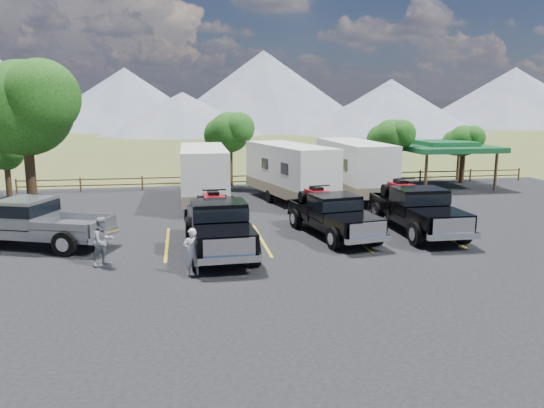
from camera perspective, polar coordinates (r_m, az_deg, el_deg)
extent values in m
plane|color=#505B26|center=(19.53, 6.47, -6.61)|extent=(320.00, 320.00, 0.00)
cube|color=black|center=(22.30, 4.35, -4.31)|extent=(44.00, 34.00, 0.04)
cube|color=gold|center=(22.65, -11.22, -4.19)|extent=(0.12, 5.50, 0.01)
cube|color=gold|center=(22.87, -1.13, -3.84)|extent=(0.12, 5.50, 0.01)
cube|color=gold|center=(23.77, 8.47, -3.40)|extent=(0.12, 5.50, 0.01)
cube|color=gold|center=(25.27, 17.14, -2.91)|extent=(0.12, 5.50, 0.01)
cylinder|color=black|center=(28.09, -24.50, 2.49)|extent=(0.48, 0.48, 4.48)
sphere|color=#124110|center=(27.86, -25.04, 9.34)|extent=(4.48, 4.48, 4.48)
sphere|color=#124110|center=(26.85, -23.57, 10.46)|extent=(3.52, 3.52, 3.52)
sphere|color=#124110|center=(28.79, -26.36, 8.61)|extent=(3.84, 3.84, 3.84)
cylinder|color=black|center=(37.94, 12.56, 3.82)|extent=(0.39, 0.39, 2.80)
sphere|color=#124110|center=(37.76, 12.69, 6.99)|extent=(2.52, 2.52, 2.52)
sphere|color=#124110|center=(37.53, 13.74, 7.34)|extent=(1.98, 1.98, 1.98)
sphere|color=#124110|center=(37.95, 11.75, 6.77)|extent=(2.16, 2.16, 2.16)
cylinder|color=black|center=(41.46, 19.76, 3.82)|extent=(0.38, 0.38, 2.52)
sphere|color=#124110|center=(41.29, 19.93, 6.42)|extent=(2.24, 2.24, 2.24)
sphere|color=#124110|center=(41.17, 20.81, 6.69)|extent=(1.76, 1.76, 1.76)
sphere|color=#124110|center=(41.39, 19.13, 6.26)|extent=(1.92, 1.92, 1.92)
cylinder|color=black|center=(37.28, -4.54, 4.15)|extent=(0.41, 0.41, 3.08)
sphere|color=#124110|center=(37.09, -4.59, 7.69)|extent=(2.80, 2.80, 2.80)
sphere|color=#124110|center=(36.63, -3.59, 8.14)|extent=(2.20, 2.20, 2.20)
sphere|color=#124110|center=(37.49, -5.51, 7.40)|extent=(2.40, 2.40, 2.40)
cylinder|color=black|center=(36.82, -26.50, 2.31)|extent=(0.36, 0.36, 2.24)
sphere|color=#124110|center=(36.64, -26.72, 4.90)|extent=(2.10, 2.10, 2.10)
sphere|color=#124110|center=(36.14, -26.24, 5.24)|extent=(1.65, 1.65, 1.65)
sphere|color=#124110|center=(37.09, -27.18, 4.69)|extent=(1.80, 1.80, 1.80)
cylinder|color=brown|center=(38.32, -25.79, 1.72)|extent=(0.12, 0.12, 1.00)
cylinder|color=brown|center=(37.40, -19.90, 1.95)|extent=(0.12, 0.12, 1.00)
cylinder|color=brown|center=(36.88, -13.78, 2.17)|extent=(0.12, 0.12, 1.00)
cylinder|color=brown|center=(36.80, -7.55, 2.37)|extent=(0.12, 0.12, 1.00)
cylinder|color=brown|center=(37.15, -1.37, 2.54)|extent=(0.12, 0.12, 1.00)
cylinder|color=brown|center=(37.92, 4.63, 2.67)|extent=(0.12, 0.12, 1.00)
cylinder|color=brown|center=(39.09, 10.33, 2.77)|extent=(0.12, 0.12, 1.00)
cylinder|color=brown|center=(40.62, 15.65, 2.84)|extent=(0.12, 0.12, 1.00)
cylinder|color=brown|center=(42.47, 20.55, 2.89)|extent=(0.12, 0.12, 1.00)
cylinder|color=brown|center=(44.60, 25.01, 2.91)|extent=(0.12, 0.12, 1.00)
cube|color=brown|center=(37.49, 1.66, 2.53)|extent=(36.00, 0.06, 0.08)
cube|color=brown|center=(37.44, 1.66, 3.14)|extent=(36.00, 0.06, 0.08)
cylinder|color=brown|center=(36.29, 16.23, 3.19)|extent=(0.20, 0.20, 2.60)
cylinder|color=brown|center=(40.82, 13.20, 4.13)|extent=(0.20, 0.20, 2.60)
cylinder|color=brown|center=(38.73, 22.93, 3.22)|extent=(0.20, 0.20, 2.60)
cylinder|color=brown|center=(43.00, 19.38, 4.13)|extent=(0.20, 0.20, 2.60)
cube|color=#18552E|center=(39.49, 18.06, 5.79)|extent=(6.20, 6.20, 0.35)
cube|color=#18552E|center=(39.47, 18.09, 6.22)|extent=(3.50, 3.50, 0.35)
cone|color=slate|center=(130.53, -15.47, 10.89)|extent=(44.00, 44.00, 14.00)
cone|color=slate|center=(127.40, -0.90, 12.18)|extent=(52.00, 52.00, 18.00)
cone|color=slate|center=(142.23, 12.63, 10.57)|extent=(40.00, 40.00, 12.00)
cone|color=slate|center=(153.70, 24.54, 10.43)|extent=(50.00, 50.00, 15.00)
cone|color=slate|center=(104.91, -9.57, 9.61)|extent=(32.00, 32.00, 8.00)
cone|color=slate|center=(109.56, 12.16, 9.83)|extent=(40.00, 40.00, 9.00)
cube|color=black|center=(21.01, -5.73, -3.27)|extent=(2.28, 6.36, 0.40)
cube|color=black|center=(18.87, -5.05, -3.60)|extent=(2.19, 2.07, 0.55)
cube|color=black|center=(20.70, -5.73, -1.23)|extent=(2.14, 1.80, 1.10)
cube|color=black|center=(20.67, -5.74, -0.78)|extent=(2.19, 1.87, 0.50)
cube|color=black|center=(22.86, -6.29, -1.35)|extent=(2.22, 2.73, 0.61)
cube|color=silver|center=(17.81, -4.61, -4.65)|extent=(1.76, 0.16, 0.61)
cube|color=silver|center=(17.86, -4.56, -6.00)|extent=(2.17, 0.29, 0.24)
cube|color=silver|center=(24.23, -6.58, -1.56)|extent=(2.16, 0.26, 0.24)
cylinder|color=black|center=(18.88, -8.13, -5.57)|extent=(0.37, 1.00, 0.99)
cylinder|color=black|center=(19.11, -1.90, -5.26)|extent=(0.37, 1.00, 0.99)
cylinder|color=black|center=(23.09, -8.87, -2.57)|extent=(0.37, 1.00, 0.99)
cylinder|color=black|center=(23.28, -3.78, -2.35)|extent=(0.37, 1.00, 0.99)
cube|color=maroon|center=(22.72, -6.33, 0.48)|extent=(0.83, 1.46, 0.39)
cube|color=black|center=(22.67, -6.34, 1.17)|extent=(0.47, 0.84, 0.20)
cube|color=maroon|center=(22.11, -6.18, 0.49)|extent=(0.90, 0.42, 0.24)
cylinder|color=black|center=(22.15, -6.23, 1.52)|extent=(0.99, 0.11, 0.07)
cylinder|color=black|center=(22.13, -7.44, -0.40)|extent=(0.31, 0.63, 0.62)
cylinder|color=black|center=(22.22, -4.89, -0.30)|extent=(0.31, 0.63, 0.62)
cylinder|color=black|center=(23.31, -7.68, 0.16)|extent=(0.31, 0.63, 0.62)
cylinder|color=black|center=(23.40, -5.26, 0.25)|extent=(0.31, 0.63, 0.62)
cube|color=black|center=(23.47, 6.61, -1.94)|extent=(2.87, 6.01, 0.36)
cube|color=black|center=(21.71, 8.91, -2.03)|extent=(2.24, 2.14, 0.51)
cube|color=black|center=(23.22, 6.78, -0.25)|extent=(2.16, 1.90, 1.01)
cube|color=black|center=(23.19, 6.79, 0.12)|extent=(2.21, 1.96, 0.46)
cube|color=black|center=(25.02, 4.77, -0.46)|extent=(2.35, 2.74, 0.56)
cube|color=silver|center=(20.85, 10.27, -2.74)|extent=(1.61, 0.37, 0.56)
cube|color=silver|center=(20.89, 10.32, -3.81)|extent=(1.99, 0.54, 0.22)
cube|color=silver|center=(26.17, 3.65, -0.70)|extent=(1.98, 0.52, 0.22)
cylinder|color=black|center=(21.35, 6.70, -3.72)|extent=(0.46, 0.95, 0.91)
cylinder|color=black|center=(22.25, 11.10, -3.26)|extent=(0.46, 0.95, 0.91)
cylinder|color=black|center=(24.90, 2.58, -1.57)|extent=(0.46, 0.95, 0.91)
cylinder|color=black|center=(25.68, 6.51, -1.25)|extent=(0.46, 0.95, 0.91)
cube|color=maroon|center=(24.90, 4.79, 1.08)|extent=(0.93, 1.42, 0.35)
cube|color=black|center=(24.86, 4.80, 1.66)|extent=(0.53, 0.82, 0.18)
cube|color=maroon|center=(24.38, 5.34, 1.11)|extent=(0.86, 0.49, 0.22)
cylinder|color=black|center=(24.42, 5.25, 1.97)|extent=(0.91, 0.22, 0.06)
cylinder|color=black|center=(24.25, 4.35, 0.34)|extent=(0.36, 0.61, 0.57)
cylinder|color=black|center=(24.63, 6.29, 0.47)|extent=(0.36, 0.61, 0.57)
cylinder|color=black|center=(25.25, 3.32, 0.77)|extent=(0.36, 0.61, 0.57)
cylinder|color=black|center=(25.62, 5.19, 0.89)|extent=(0.36, 0.61, 0.57)
cube|color=black|center=(24.88, 15.34, -1.38)|extent=(2.06, 6.34, 0.40)
cube|color=black|center=(22.93, 17.62, -1.47)|extent=(2.14, 2.01, 0.56)
cube|color=black|center=(24.61, 15.56, 0.38)|extent=(2.09, 1.74, 1.11)
cube|color=black|center=(24.59, 15.58, 0.76)|extent=(2.14, 1.81, 0.50)
cube|color=black|center=(26.61, 13.56, 0.15)|extent=(2.14, 2.67, 0.61)
cube|color=silver|center=(21.96, 18.95, -2.22)|extent=(1.78, 0.09, 0.61)
cube|color=silver|center=(22.00, 18.97, -3.33)|extent=(2.18, 0.20, 0.24)
cube|color=silver|center=(27.89, 12.46, -0.11)|extent=(2.18, 0.18, 0.24)
cylinder|color=black|center=(22.55, 15.24, -3.14)|extent=(0.34, 1.00, 1.00)
cylinder|color=black|center=(23.50, 19.88, -2.85)|extent=(0.34, 1.00, 1.00)
cylinder|color=black|center=(26.50, 11.27, -0.92)|extent=(0.34, 1.00, 1.00)
cylinder|color=black|center=(27.31, 15.37, -0.75)|extent=(0.34, 1.00, 1.00)
cube|color=maroon|center=(26.49, 13.64, 1.74)|extent=(0.78, 1.45, 0.39)
cube|color=black|center=(26.45, 13.66, 2.34)|extent=(0.45, 0.84, 0.20)
cube|color=maroon|center=(25.92, 14.18, 1.77)|extent=(0.89, 0.39, 0.24)
cylinder|color=black|center=(25.97, 14.12, 2.66)|extent=(1.00, 0.07, 0.07)
cylinder|color=black|center=(25.78, 13.12, 1.02)|extent=(0.29, 0.62, 0.62)
cylinder|color=black|center=(26.18, 15.15, 1.07)|extent=(0.29, 0.62, 0.62)
cylinder|color=black|center=(26.89, 12.12, 1.46)|extent=(0.29, 0.62, 0.62)
cylinder|color=black|center=(27.28, 14.08, 1.50)|extent=(0.29, 0.62, 0.62)
cube|color=white|center=(30.43, -7.36, 3.47)|extent=(2.57, 7.74, 2.78)
cube|color=#7E7057|center=(30.58, -7.32, 1.46)|extent=(2.60, 7.78, 0.62)
cube|color=black|center=(28.48, -9.78, 3.46)|extent=(0.03, 0.93, 0.62)
cube|color=black|center=(28.54, -4.77, 3.60)|extent=(0.03, 0.93, 0.62)
cylinder|color=black|center=(30.97, -9.45, 0.55)|extent=(0.27, 0.72, 0.72)
cylinder|color=black|center=(31.02, -5.17, 0.67)|extent=(0.27, 0.72, 0.72)
cube|color=black|center=(25.95, -7.00, -1.01)|extent=(0.15, 1.85, 0.10)
cube|color=white|center=(31.25, 1.93, 3.81)|extent=(4.33, 8.24, 2.83)
cube|color=#7E7057|center=(31.40, 1.92, 1.81)|extent=(4.37, 8.29, 0.63)
cube|color=black|center=(28.91, 1.33, 3.82)|extent=(0.25, 0.92, 0.63)
cube|color=black|center=(30.06, 5.75, 4.03)|extent=(0.25, 0.92, 0.63)
cylinder|color=black|center=(31.29, -0.29, 0.81)|extent=(0.43, 0.78, 0.73)
cylinder|color=black|center=(32.28, 3.57, 1.10)|extent=(0.43, 0.78, 0.73)
cube|color=black|center=(27.20, 6.32, -0.42)|extent=(0.58, 1.86, 0.10)
cube|color=white|center=(33.07, 8.81, 4.15)|extent=(2.76, 8.10, 2.90)
cube|color=#7E7057|center=(33.22, 8.76, 2.22)|extent=(2.79, 8.14, 0.64)
cube|color=black|center=(30.73, 7.80, 4.23)|extent=(0.04, 0.97, 0.64)
cube|color=black|center=(31.65, 12.28, 4.27)|extent=(0.04, 0.97, 0.64)
cylinder|color=black|center=(33.22, 6.58, 1.34)|extent=(0.29, 0.76, 0.75)
cylinder|color=black|center=(34.02, 10.47, 1.45)|extent=(0.29, 0.76, 0.75)
cube|color=black|center=(28.70, 12.06, 0.01)|extent=(0.17, 1.93, 0.11)
cube|color=gray|center=(23.78, -24.50, -2.58)|extent=(6.47, 4.03, 0.39)
cube|color=gray|center=(23.70, -24.90, -0.73)|extent=(2.29, 2.50, 1.08)
cube|color=black|center=(23.67, -24.93, -0.34)|extent=(2.37, 2.56, 0.49)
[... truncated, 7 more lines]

